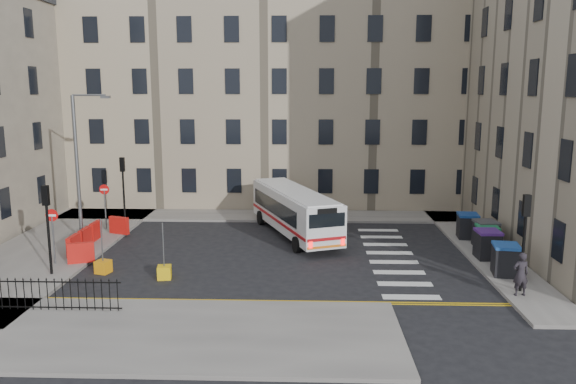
# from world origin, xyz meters

# --- Properties ---
(ground) EXTENTS (120.00, 120.00, 0.00)m
(ground) POSITION_xyz_m (0.00, 0.00, 0.00)
(ground) COLOR black
(ground) RESTS_ON ground
(pavement_north) EXTENTS (36.00, 3.20, 0.15)m
(pavement_north) POSITION_xyz_m (-6.00, 8.60, 0.07)
(pavement_north) COLOR slate
(pavement_north) RESTS_ON ground
(pavement_east) EXTENTS (2.40, 26.00, 0.15)m
(pavement_east) POSITION_xyz_m (9.00, 4.00, 0.07)
(pavement_east) COLOR slate
(pavement_east) RESTS_ON ground
(pavement_west) EXTENTS (6.00, 22.00, 0.15)m
(pavement_west) POSITION_xyz_m (-14.00, 1.00, 0.07)
(pavement_west) COLOR slate
(pavement_west) RESTS_ON ground
(pavement_sw) EXTENTS (20.00, 6.00, 0.15)m
(pavement_sw) POSITION_xyz_m (-7.00, -10.00, 0.07)
(pavement_sw) COLOR slate
(pavement_sw) RESTS_ON ground
(terrace_north) EXTENTS (38.30, 10.80, 17.20)m
(terrace_north) POSITION_xyz_m (-7.00, 15.50, 8.62)
(terrace_north) COLOR gray
(terrace_north) RESTS_ON ground
(traffic_light_east) EXTENTS (0.28, 0.22, 4.10)m
(traffic_light_east) POSITION_xyz_m (8.60, -5.50, 2.87)
(traffic_light_east) COLOR black
(traffic_light_east) RESTS_ON pavement_east
(traffic_light_nw) EXTENTS (0.28, 0.22, 4.10)m
(traffic_light_nw) POSITION_xyz_m (-12.00, 6.50, 2.87)
(traffic_light_nw) COLOR black
(traffic_light_nw) RESTS_ON pavement_west
(traffic_light_sw) EXTENTS (0.28, 0.22, 4.10)m
(traffic_light_sw) POSITION_xyz_m (-12.00, -4.00, 2.87)
(traffic_light_sw) COLOR black
(traffic_light_sw) RESTS_ON pavement_west
(streetlamp) EXTENTS (0.50, 0.22, 8.14)m
(streetlamp) POSITION_xyz_m (-13.00, 2.00, 4.34)
(streetlamp) COLOR #595B5E
(streetlamp) RESTS_ON pavement_west
(no_entry_north) EXTENTS (0.60, 0.08, 3.00)m
(no_entry_north) POSITION_xyz_m (-12.50, 4.50, 2.08)
(no_entry_north) COLOR #595B5E
(no_entry_north) RESTS_ON pavement_west
(no_entry_south) EXTENTS (0.60, 0.08, 3.00)m
(no_entry_south) POSITION_xyz_m (-12.50, -2.50, 2.08)
(no_entry_south) COLOR #595B5E
(no_entry_south) RESTS_ON pavement_west
(roadworks_barriers) EXTENTS (1.66, 6.26, 1.00)m
(roadworks_barriers) POSITION_xyz_m (-11.84, 0.50, 0.65)
(roadworks_barriers) COLOR red
(roadworks_barriers) RESTS_ON pavement_west
(iron_railings) EXTENTS (7.80, 0.04, 1.20)m
(iron_railings) POSITION_xyz_m (-11.25, -8.20, 0.75)
(iron_railings) COLOR black
(iron_railings) RESTS_ON pavement_sw
(bus) EXTENTS (5.56, 9.86, 2.65)m
(bus) POSITION_xyz_m (-1.09, 3.83, 1.53)
(bus) COLOR silver
(bus) RESTS_ON ground
(wheelie_bin_a) EXTENTS (1.31, 1.45, 1.42)m
(wheelie_bin_a) POSITION_xyz_m (8.67, -3.41, 0.87)
(wheelie_bin_a) COLOR black
(wheelie_bin_a) RESTS_ON pavement_east
(wheelie_bin_b) EXTENTS (1.15, 1.31, 1.42)m
(wheelie_bin_b) POSITION_xyz_m (8.66, -0.84, 0.87)
(wheelie_bin_b) COLOR black
(wheelie_bin_b) RESTS_ON pavement_east
(wheelie_bin_c) EXTENTS (1.15, 1.29, 1.35)m
(wheelie_bin_c) POSITION_xyz_m (9.01, 0.37, 0.83)
(wheelie_bin_c) COLOR black
(wheelie_bin_c) RESTS_ON pavement_east
(wheelie_bin_d) EXTENTS (1.21, 1.37, 1.42)m
(wheelie_bin_d) POSITION_xyz_m (9.20, 1.21, 0.87)
(wheelie_bin_d) COLOR black
(wheelie_bin_d) RESTS_ON pavement_east
(wheelie_bin_e) EXTENTS (1.22, 1.37, 1.40)m
(wheelie_bin_e) POSITION_xyz_m (8.76, 3.06, 0.86)
(wheelie_bin_e) COLOR black
(wheelie_bin_e) RESTS_ON pavement_east
(pedestrian) EXTENTS (0.71, 0.51, 1.82)m
(pedestrian) POSITION_xyz_m (8.37, -6.03, 1.06)
(pedestrian) COLOR black
(pedestrian) RESTS_ON pavement_east
(bollard_yellow) EXTENTS (0.69, 0.69, 0.60)m
(bollard_yellow) POSITION_xyz_m (-6.78, -4.06, 0.30)
(bollard_yellow) COLOR #E5B60C
(bollard_yellow) RESTS_ON ground
(bollard_chevron) EXTENTS (0.74, 0.74, 0.60)m
(bollard_chevron) POSITION_xyz_m (-9.84, -3.36, 0.30)
(bollard_chevron) COLOR orange
(bollard_chevron) RESTS_ON ground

